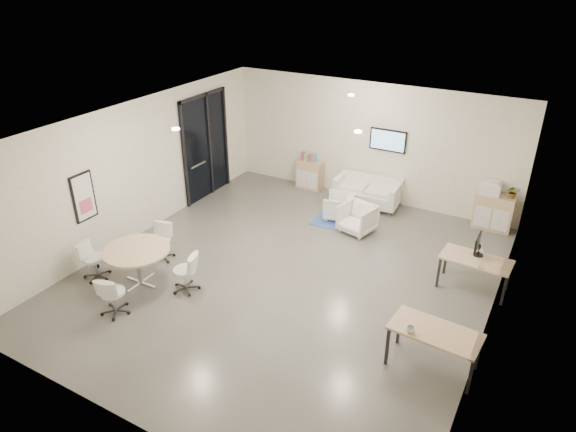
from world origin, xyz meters
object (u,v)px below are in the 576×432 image
at_px(sideboard_left, 310,175).
at_px(armchair_left, 339,205).
at_px(desk_front, 435,334).
at_px(armchair_right, 357,217).
at_px(desk_rear, 476,262).
at_px(round_table, 137,253).
at_px(sideboard_right, 493,212).
at_px(loveseat, 367,192).

height_order(sideboard_left, armchair_left, sideboard_left).
bearing_deg(armchair_left, desk_front, 28.39).
relative_size(armchair_right, desk_rear, 0.56).
xyz_separation_m(sideboard_left, desk_front, (5.07, -5.53, 0.25)).
xyz_separation_m(armchair_left, desk_rear, (3.65, -1.56, 0.27)).
bearing_deg(round_table, armchair_right, 54.76).
relative_size(sideboard_left, desk_front, 0.57).
bearing_deg(sideboard_right, sideboard_left, 179.71).
xyz_separation_m(sideboard_left, loveseat, (1.86, -0.22, -0.06)).
bearing_deg(sideboard_right, desk_rear, -87.41).
bearing_deg(armchair_right, sideboard_left, 154.37).
distance_m(armchair_left, armchair_right, 0.82).
xyz_separation_m(armchair_left, armchair_right, (0.69, -0.45, 0.03)).
bearing_deg(sideboard_left, loveseat, -6.74).
distance_m(loveseat, desk_front, 6.21).
height_order(loveseat, armchair_right, armchair_right).
height_order(sideboard_left, desk_rear, sideboard_left).
distance_m(sideboard_left, desk_rear, 5.95).
bearing_deg(desk_rear, sideboard_left, 153.99).
distance_m(sideboard_right, desk_rear, 2.89).
bearing_deg(round_table, sideboard_left, 82.58).
xyz_separation_m(desk_rear, round_table, (-5.97, -3.15, 0.10)).
xyz_separation_m(loveseat, desk_rear, (3.33, -2.69, 0.28)).
distance_m(loveseat, armchair_left, 1.17).
height_order(sideboard_left, armchair_right, sideboard_left).
height_order(loveseat, desk_front, loveseat).
bearing_deg(desk_front, loveseat, 125.44).
distance_m(desk_rear, round_table, 6.75).
bearing_deg(armchair_left, sideboard_right, 98.73).
height_order(sideboard_right, armchair_left, sideboard_right).
relative_size(sideboard_right, loveseat, 0.50).
distance_m(sideboard_right, loveseat, 3.20).
bearing_deg(desk_rear, armchair_left, 160.16).
height_order(armchair_right, desk_rear, armchair_right).
height_order(armchair_right, desk_front, armchair_right).
relative_size(sideboard_left, sideboard_right, 0.92).
bearing_deg(sideboard_left, desk_front, -47.48).
bearing_deg(loveseat, sideboard_right, -0.58).
bearing_deg(round_table, desk_rear, 27.82).
height_order(armchair_left, desk_front, desk_front).
xyz_separation_m(sideboard_left, sideboard_right, (5.05, -0.03, 0.04)).
distance_m(sideboard_right, desk_front, 5.50).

